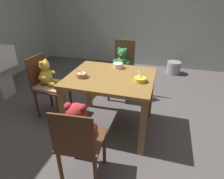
{
  "coord_description": "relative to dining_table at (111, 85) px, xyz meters",
  "views": [
    {
      "loc": [
        0.58,
        -1.93,
        1.6
      ],
      "look_at": [
        0.0,
        0.05,
        0.52
      ],
      "focal_mm": 30.15,
      "sensor_mm": 36.0,
      "label": 1
    }
  ],
  "objects": [
    {
      "name": "wall_rear",
      "position": [
        0.0,
        2.56,
        0.82
      ],
      "size": [
        5.2,
        0.08,
        2.87
      ],
      "primitive_type": "cube",
      "color": "#A9B4AD",
      "rests_on": "ground_plane"
    },
    {
      "name": "teddy_chair_near_left",
      "position": [
        -0.91,
        0.05,
        -0.08
      ],
      "size": [
        0.43,
        0.39,
        0.86
      ],
      "rotation": [
        0.0,
        0.0,
        -0.05
      ],
      "color": "#51281C",
      "rests_on": "ground_plane"
    },
    {
      "name": "ground_plane",
      "position": [
        0.0,
        0.0,
        -0.63
      ],
      "size": [
        5.2,
        5.2,
        0.04
      ],
      "color": "#544E4E"
    },
    {
      "name": "teddy_chair_near_front",
      "position": [
        -0.03,
        -0.83,
        -0.05
      ],
      "size": [
        0.41,
        0.42,
        0.85
      ],
      "rotation": [
        0.0,
        0.0,
        1.66
      ],
      "color": "#55321D",
      "rests_on": "ground_plane"
    },
    {
      "name": "metal_pail",
      "position": [
        0.79,
        2.15,
        -0.48
      ],
      "size": [
        0.29,
        0.29,
        0.26
      ],
      "primitive_type": "cylinder",
      "color": "#93969B",
      "rests_on": "ground_plane"
    },
    {
      "name": "porridge_bowl_yellow_near_right",
      "position": [
        0.35,
        -0.06,
        0.14
      ],
      "size": [
        0.14,
        0.14,
        0.11
      ],
      "color": "yellow",
      "rests_on": "dining_table"
    },
    {
      "name": "teddy_chair_far_center",
      "position": [
        -0.06,
        0.83,
        -0.06
      ],
      "size": [
        0.39,
        0.41,
        0.93
      ],
      "rotation": [
        0.0,
        0.0,
        -1.63
      ],
      "color": "#4D3821",
      "rests_on": "ground_plane"
    },
    {
      "name": "porridge_bowl_terracotta_near_left",
      "position": [
        -0.31,
        -0.13,
        0.14
      ],
      "size": [
        0.12,
        0.13,
        0.11
      ],
      "color": "#B36B4C",
      "rests_on": "dining_table"
    },
    {
      "name": "dining_table",
      "position": [
        0.0,
        0.0,
        0.0
      ],
      "size": [
        1.0,
        0.84,
        0.73
      ],
      "color": "olive",
      "rests_on": "ground_plane"
    },
    {
      "name": "porridge_bowl_white_far_center",
      "position": [
        0.01,
        0.28,
        0.15
      ],
      "size": [
        0.14,
        0.13,
        0.13
      ],
      "color": "white",
      "rests_on": "dining_table"
    }
  ]
}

